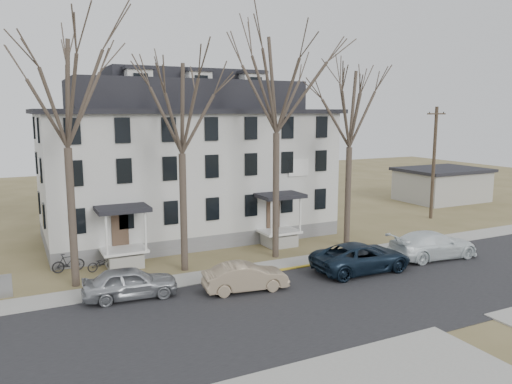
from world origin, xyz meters
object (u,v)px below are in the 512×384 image
car_navy (361,258)px  bicycle_right (68,263)px  tree_mid_right (351,104)px  bicycle_left (102,264)px  car_tan (245,278)px  utility_pole_far (434,162)px  tree_far_left (64,86)px  boarding_house (187,163)px  car_white (433,245)px  car_silver (130,283)px  tree_mid_left (181,102)px  tree_center (277,78)px

car_navy → bicycle_right: bearing=65.6°
tree_mid_right → bicycle_left: 18.38m
car_tan → tree_mid_right: bearing=-56.4°
utility_pole_far → car_tan: size_ratio=2.19×
tree_far_left → utility_pole_far: bearing=8.1°
car_navy → boarding_house: bearing=26.1°
car_navy → car_tan: bearing=90.6°
car_white → tree_far_left: bearing=82.0°
utility_pole_far → bicycle_left: 28.28m
bicycle_right → car_tan: bearing=-137.9°
tree_mid_right → car_silver: 17.94m
bicycle_right → boarding_house: bearing=-63.4°
tree_far_left → car_white: 23.19m
tree_mid_left → tree_center: tree_center is taller
car_silver → car_tan: 5.72m
car_navy → car_white: bearing=-87.6°
utility_pole_far → boarding_house: bearing=169.1°
boarding_house → utility_pole_far: boarding_house is taller
car_silver → tree_far_left: bearing=40.2°
tree_mid_right → utility_pole_far: tree_mid_right is taller
car_tan → tree_center: bearing=-34.5°
car_tan → car_white: bearing=-82.0°
car_tan → car_navy: car_navy is taller
tree_mid_right → car_tan: size_ratio=2.94×
utility_pole_far → car_tan: bearing=-157.8°
tree_mid_left → car_white: size_ratio=2.19×
boarding_house → tree_center: (3.00, -8.15, 5.71)m
car_white → car_navy: bearing=95.8°
tree_far_left → tree_mid_left: 6.05m
utility_pole_far → tree_mid_left: bearing=-169.9°
car_white → bicycle_right: (-20.73, 7.19, -0.30)m
tree_far_left → bicycle_left: (1.67, 1.83, -9.90)m
tree_far_left → utility_pole_far: size_ratio=1.44×
tree_far_left → car_white: size_ratio=2.36×
tree_mid_left → tree_center: size_ratio=0.87×
tree_center → bicycle_left: (-10.33, 1.83, -10.64)m
tree_far_left → bicycle_left: size_ratio=8.11×
utility_pole_far → car_white: (-8.87, -8.89, -4.06)m
tree_center → car_tan: (-4.31, -4.70, -10.37)m
car_tan → car_white: (12.94, 0.00, 0.13)m
boarding_house → utility_pole_far: size_ratio=2.19×
tree_far_left → car_silver: size_ratio=3.00×
tree_mid_left → car_navy: size_ratio=2.17×
tree_mid_right → car_navy: size_ratio=2.17×
boarding_house → tree_mid_left: (-3.00, -8.15, 4.22)m
boarding_house → bicycle_right: bearing=-148.1°
car_silver → car_white: (18.44, -1.56, 0.06)m
car_silver → bicycle_left: 5.00m
boarding_house → car_silver: (-6.81, -11.28, -4.60)m
tree_center → car_tan: 12.17m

